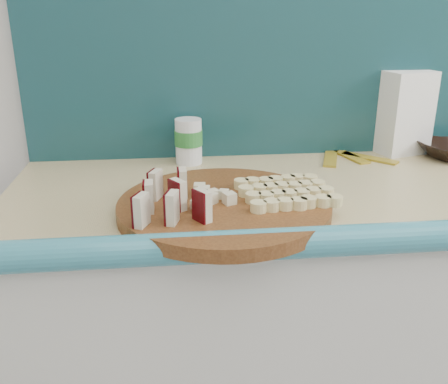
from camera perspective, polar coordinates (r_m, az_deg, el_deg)
kitchen_counter at (r=1.57m, az=22.31°, el=-14.55°), size 2.20×0.63×0.91m
backsplash at (r=1.57m, az=20.93°, el=13.38°), size 2.20×0.02×0.50m
cutting_board at (r=1.05m, az=0.00°, el=-1.74°), size 0.49×0.49×0.03m
apple_wedges at (r=0.99m, az=-6.40°, el=-0.58°), size 0.14×0.18×0.06m
apple_chunks at (r=1.03m, az=-1.50°, el=-0.59°), size 0.07×0.08×0.02m
banana_slices at (r=1.08m, az=7.11°, el=0.05°), size 0.21×0.18×0.02m
flour_bag at (r=1.56m, az=19.92°, el=8.53°), size 0.16×0.13×0.24m
canister at (r=1.37m, az=-4.07°, el=5.91°), size 0.08×0.08×0.12m
banana_peel at (r=1.48m, az=14.16°, el=3.86°), size 0.22×0.18×0.01m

